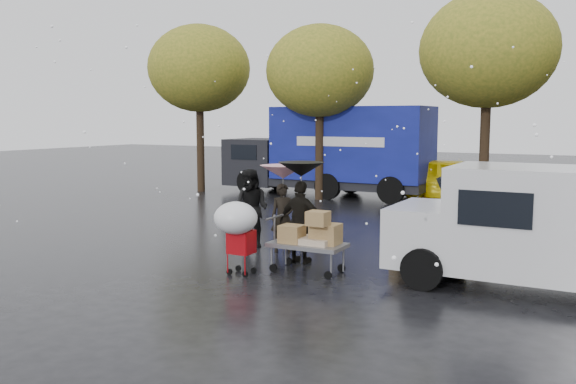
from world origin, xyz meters
The scene contains 14 objects.
ground centered at (0.00, 0.00, 0.00)m, with size 90.00×90.00×0.00m, color black.
person_pink centered at (-0.32, 1.32, 0.79)m, with size 0.57×0.38×1.57m, color black.
person_middle centered at (-1.25, 1.46, 0.93)m, with size 0.90×0.70×1.86m, color black.
person_black centered at (0.55, 0.52, 0.88)m, with size 1.03×0.43×1.75m, color black.
umbrella_pink centered at (-0.32, 1.32, 1.84)m, with size 1.05×1.05×1.99m.
umbrella_black centered at (0.55, 0.52, 1.99)m, with size 0.97×0.97×2.15m.
vendor_cart centered at (1.09, -0.10, 0.73)m, with size 1.52×0.80×1.27m.
shopping_cart centered at (-0.06, -1.02, 1.06)m, with size 0.84×0.84×1.46m.
white_van centered at (5.20, 0.70, 1.16)m, with size 4.91×2.18×2.20m.
blue_truck centered at (-3.53, 11.26, 1.76)m, with size 8.30×2.60×3.50m.
box_ground_near centered at (2.88, 1.09, 0.21)m, with size 0.46×0.37×0.41m, color brown.
box_ground_far centered at (2.60, 1.13, 0.19)m, with size 0.48×0.37×0.37m, color brown.
yellow_taxi centered at (1.15, 11.95, 0.80)m, with size 1.90×4.72×1.61m, color yellow.
tree_row centered at (-0.47, 10.00, 5.02)m, with size 21.60×4.40×7.12m.
Camera 1 is at (6.28, -10.74, 3.04)m, focal length 38.00 mm.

